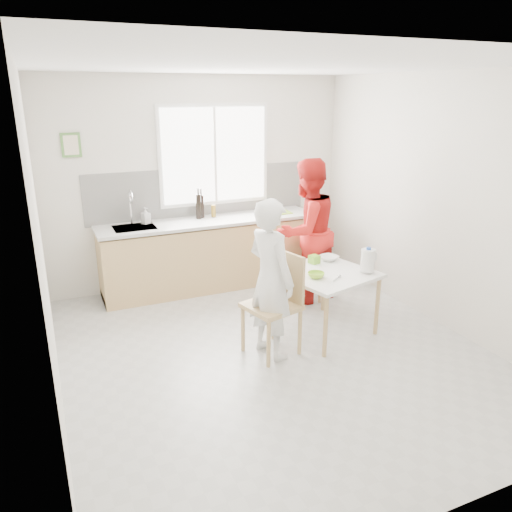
{
  "coord_description": "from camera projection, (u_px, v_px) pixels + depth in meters",
  "views": [
    {
      "loc": [
        -1.96,
        -4.01,
        2.49
      ],
      "look_at": [
        -0.1,
        0.2,
        0.97
      ],
      "focal_mm": 35.0,
      "sensor_mm": 36.0,
      "label": 1
    }
  ],
  "objects": [
    {
      "name": "picture_frame",
      "position": [
        71.0,
        145.0,
        5.77
      ],
      "size": [
        0.22,
        0.03,
        0.28
      ],
      "color": "#52893E",
      "rests_on": "room_shell"
    },
    {
      "name": "spoon",
      "position": [
        336.0,
        279.0,
        5.03
      ],
      "size": [
        0.14,
        0.1,
        0.01
      ],
      "primitive_type": "cylinder",
      "rotation": [
        0.0,
        1.57,
        0.6
      ],
      "color": "#A5A5AA",
      "rests_on": "dining_table"
    },
    {
      "name": "milk_jug",
      "position": [
        368.0,
        260.0,
        5.18
      ],
      "size": [
        0.2,
        0.15,
        0.26
      ],
      "rotation": [
        0.0,
        0.0,
        0.25
      ],
      "color": "white",
      "rests_on": "dining_table"
    },
    {
      "name": "chair_far",
      "position": [
        297.0,
        264.0,
        6.12
      ],
      "size": [
        0.49,
        0.49,
        0.87
      ],
      "rotation": [
        0.0,
        0.0,
        0.25
      ],
      "color": "tan",
      "rests_on": "ground"
    },
    {
      "name": "ground",
      "position": [
        273.0,
        352.0,
        5.02
      ],
      "size": [
        4.5,
        4.5,
        0.0
      ],
      "primitive_type": "plane",
      "color": "#B7B7B2",
      "rests_on": "ground"
    },
    {
      "name": "person_white",
      "position": [
        271.0,
        279.0,
        4.76
      ],
      "size": [
        0.51,
        0.65,
        1.58
      ],
      "primitive_type": "imported",
      "rotation": [
        0.0,
        0.0,
        1.83
      ],
      "color": "white",
      "rests_on": "ground"
    },
    {
      "name": "cutting_board",
      "position": [
        277.0,
        213.0,
        6.77
      ],
      "size": [
        0.35,
        0.25,
        0.01
      ],
      "primitive_type": "cube",
      "rotation": [
        0.0,
        0.0,
        -0.01
      ],
      "color": "#8CB82A",
      "rests_on": "kitchen_counter"
    },
    {
      "name": "window",
      "position": [
        215.0,
        155.0,
        6.5
      ],
      "size": [
        1.5,
        0.06,
        1.3
      ],
      "color": "white",
      "rests_on": "room_shell"
    },
    {
      "name": "wine_bottle_a",
      "position": [
        199.0,
        207.0,
        6.42
      ],
      "size": [
        0.07,
        0.07,
        0.32
      ],
      "primitive_type": "cylinder",
      "color": "black",
      "rests_on": "kitchen_counter"
    },
    {
      "name": "chair_left",
      "position": [
        277.0,
        299.0,
        4.88
      ],
      "size": [
        0.57,
        0.57,
        1.01
      ],
      "rotation": [
        0.0,
        0.0,
        -1.32
      ],
      "color": "tan",
      "rests_on": "ground"
    },
    {
      "name": "wine_bottle_b",
      "position": [
        201.0,
        206.0,
        6.48
      ],
      "size": [
        0.07,
        0.07,
        0.3
      ],
      "primitive_type": "cylinder",
      "color": "black",
      "rests_on": "kitchen_counter"
    },
    {
      "name": "soap_bottle",
      "position": [
        146.0,
        216.0,
        6.2
      ],
      "size": [
        0.12,
        0.12,
        0.2
      ],
      "primitive_type": "imported",
      "rotation": [
        0.0,
        0.0,
        0.37
      ],
      "color": "#999999",
      "rests_on": "kitchen_counter"
    },
    {
      "name": "bowl_white",
      "position": [
        329.0,
        258.0,
        5.59
      ],
      "size": [
        0.25,
        0.25,
        0.05
      ],
      "primitive_type": "imported",
      "rotation": [
        0.0,
        0.0,
        0.25
      ],
      "color": "white",
      "rests_on": "dining_table"
    },
    {
      "name": "person_red",
      "position": [
        306.0,
        232.0,
        6.03
      ],
      "size": [
        0.99,
        0.86,
        1.76
      ],
      "primitive_type": "imported",
      "rotation": [
        0.0,
        0.0,
        3.4
      ],
      "color": "red",
      "rests_on": "ground"
    },
    {
      "name": "room_shell",
      "position": [
        275.0,
        190.0,
        4.5
      ],
      "size": [
        4.5,
        4.5,
        4.5
      ],
      "color": "silver",
      "rests_on": "ground"
    },
    {
      "name": "jar_amber",
      "position": [
        213.0,
        211.0,
        6.53
      ],
      "size": [
        0.06,
        0.06,
        0.16
      ],
      "primitive_type": "cylinder",
      "color": "olive",
      "rests_on": "kitchen_counter"
    },
    {
      "name": "kitchen_counter",
      "position": [
        209.0,
        256.0,
        6.58
      ],
      "size": [
        2.84,
        0.64,
        1.37
      ],
      "color": "tan",
      "rests_on": "ground"
    },
    {
      "name": "bowl_green",
      "position": [
        316.0,
        275.0,
        5.08
      ],
      "size": [
        0.21,
        0.21,
        0.05
      ],
      "primitive_type": "imported",
      "rotation": [
        0.0,
        0.0,
        0.25
      ],
      "color": "#95D230",
      "rests_on": "dining_table"
    },
    {
      "name": "dining_table",
      "position": [
        326.0,
        278.0,
        5.26
      ],
      "size": [
        1.09,
        1.09,
        0.69
      ],
      "rotation": [
        0.0,
        0.0,
        0.25
      ],
      "color": "white",
      "rests_on": "ground"
    },
    {
      "name": "green_box",
      "position": [
        314.0,
        259.0,
        5.49
      ],
      "size": [
        0.12,
        0.12,
        0.09
      ],
      "primitive_type": "cube",
      "rotation": [
        0.0,
        0.0,
        0.25
      ],
      "color": "#70B72A",
      "rests_on": "dining_table"
    },
    {
      "name": "backsplash",
      "position": [
        201.0,
        192.0,
        6.58
      ],
      "size": [
        3.0,
        0.02,
        0.65
      ],
      "primitive_type": "cube",
      "color": "white",
      "rests_on": "room_shell"
    }
  ]
}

